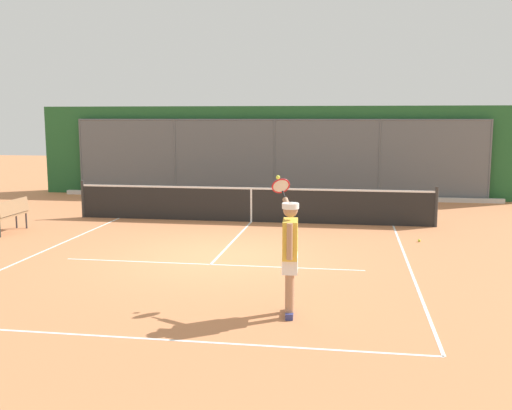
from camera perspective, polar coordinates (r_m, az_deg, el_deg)
name	(u,v)px	position (r m, az deg, el deg)	size (l,w,h in m)	color
ground_plane	(218,257)	(12.42, -3.68, -5.00)	(60.00, 60.00, 0.00)	#C67A4C
court_line_markings	(207,268)	(11.51, -4.73, -6.07)	(7.76, 8.91, 0.01)	white
fence_backdrop	(277,152)	(21.89, 2.00, 5.14)	(17.71, 1.37, 3.27)	#565B60
tennis_net	(251,204)	(16.41, -0.45, 0.07)	(9.98, 0.09, 1.07)	#2D2D2D
tennis_player	(290,250)	(8.64, 3.27, -4.29)	(0.54, 1.37, 1.96)	navy
tennis_ball_mid_court	(419,241)	(14.36, 15.40, -3.31)	(0.07, 0.07, 0.07)	#C1D138
courtside_bench	(10,213)	(16.09, -22.54, -0.68)	(0.40, 1.30, 0.84)	#93704C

